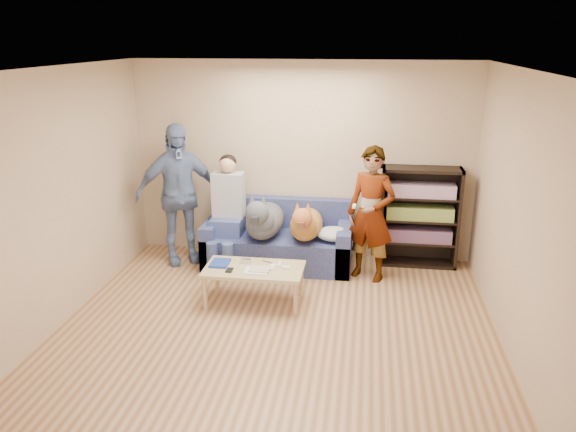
% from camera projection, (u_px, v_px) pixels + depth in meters
% --- Properties ---
extents(ground, '(5.00, 5.00, 0.00)m').
position_uv_depth(ground, '(271.00, 346.00, 5.46)').
color(ground, brown).
rests_on(ground, ground).
extents(ceiling, '(5.00, 5.00, 0.00)m').
position_uv_depth(ceiling, '(268.00, 71.00, 4.66)').
color(ceiling, white).
rests_on(ceiling, ground).
extents(wall_back, '(4.50, 0.00, 4.50)m').
position_uv_depth(wall_back, '(302.00, 161.00, 7.41)').
color(wall_back, tan).
rests_on(wall_back, ground).
extents(wall_front, '(4.50, 0.00, 4.50)m').
position_uv_depth(wall_front, '(179.00, 380.00, 2.70)').
color(wall_front, tan).
rests_on(wall_front, ground).
extents(wall_left, '(0.00, 5.00, 5.00)m').
position_uv_depth(wall_left, '(38.00, 209.00, 5.36)').
color(wall_left, tan).
rests_on(wall_left, ground).
extents(wall_right, '(0.00, 5.00, 5.00)m').
position_uv_depth(wall_right, '(530.00, 231.00, 4.75)').
color(wall_right, tan).
rests_on(wall_right, ground).
extents(blanket, '(0.46, 0.39, 0.16)m').
position_uv_depth(blanket, '(335.00, 234.00, 7.03)').
color(blanket, '#B8B9BD').
rests_on(blanket, sofa).
extents(person_standing_right, '(0.71, 0.61, 1.65)m').
position_uv_depth(person_standing_right, '(371.00, 214.00, 6.77)').
color(person_standing_right, gray).
rests_on(person_standing_right, ground).
extents(person_standing_left, '(1.16, 0.95, 1.85)m').
position_uv_depth(person_standing_left, '(178.00, 194.00, 7.26)').
color(person_standing_left, '#7089B4').
rests_on(person_standing_left, ground).
extents(held_controller, '(0.05, 0.11, 0.03)m').
position_uv_depth(held_controller, '(354.00, 206.00, 6.56)').
color(held_controller, white).
rests_on(held_controller, person_standing_right).
extents(notebook_blue, '(0.20, 0.26, 0.03)m').
position_uv_depth(notebook_blue, '(220.00, 263.00, 6.33)').
color(notebook_blue, navy).
rests_on(notebook_blue, coffee_table).
extents(papers, '(0.26, 0.20, 0.02)m').
position_uv_depth(papers, '(257.00, 271.00, 6.13)').
color(papers, silver).
rests_on(papers, coffee_table).
extents(magazine, '(0.22, 0.17, 0.01)m').
position_uv_depth(magazine, '(260.00, 269.00, 6.14)').
color(magazine, '#B6B492').
rests_on(magazine, coffee_table).
extents(camera_silver, '(0.11, 0.06, 0.05)m').
position_uv_depth(camera_silver, '(246.00, 261.00, 6.36)').
color(camera_silver, silver).
rests_on(camera_silver, coffee_table).
extents(controller_a, '(0.04, 0.13, 0.03)m').
position_uv_depth(controller_a, '(280.00, 264.00, 6.29)').
color(controller_a, silver).
rests_on(controller_a, coffee_table).
extents(controller_b, '(0.09, 0.06, 0.03)m').
position_uv_depth(controller_b, '(286.00, 268.00, 6.20)').
color(controller_b, silver).
rests_on(controller_b, coffee_table).
extents(headphone_cup_a, '(0.07, 0.07, 0.02)m').
position_uv_depth(headphone_cup_a, '(271.00, 269.00, 6.19)').
color(headphone_cup_a, silver).
rests_on(headphone_cup_a, coffee_table).
extents(headphone_cup_b, '(0.07, 0.07, 0.02)m').
position_uv_depth(headphone_cup_b, '(273.00, 266.00, 6.26)').
color(headphone_cup_b, white).
rests_on(headphone_cup_b, coffee_table).
extents(pen_orange, '(0.13, 0.06, 0.01)m').
position_uv_depth(pen_orange, '(249.00, 273.00, 6.09)').
color(pen_orange, '#C86B1C').
rests_on(pen_orange, coffee_table).
extents(pen_black, '(0.13, 0.08, 0.01)m').
position_uv_depth(pen_black, '(267.00, 262.00, 6.39)').
color(pen_black, black).
rests_on(pen_black, coffee_table).
extents(wallet, '(0.07, 0.12, 0.02)m').
position_uv_depth(wallet, '(229.00, 270.00, 6.15)').
color(wallet, black).
rests_on(wallet, coffee_table).
extents(sofa, '(1.90, 0.85, 0.82)m').
position_uv_depth(sofa, '(279.00, 243.00, 7.38)').
color(sofa, '#515B93').
rests_on(sofa, ground).
extents(person_seated, '(0.40, 0.73, 1.47)m').
position_uv_depth(person_seated, '(227.00, 208.00, 7.20)').
color(person_seated, '#445097').
rests_on(person_seated, sofa).
extents(dog_gray, '(0.47, 1.28, 0.68)m').
position_uv_depth(dog_gray, '(264.00, 220.00, 7.08)').
color(dog_gray, '#4B4C55').
rests_on(dog_gray, sofa).
extents(dog_tan, '(0.41, 1.16, 0.59)m').
position_uv_depth(dog_tan, '(306.00, 224.00, 7.03)').
color(dog_tan, '#A67632').
rests_on(dog_tan, sofa).
extents(coffee_table, '(1.10, 0.60, 0.42)m').
position_uv_depth(coffee_table, '(254.00, 272.00, 6.25)').
color(coffee_table, tan).
rests_on(coffee_table, ground).
extents(bookshelf, '(1.00, 0.34, 1.30)m').
position_uv_depth(bookshelf, '(419.00, 215.00, 7.23)').
color(bookshelf, black).
rests_on(bookshelf, ground).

